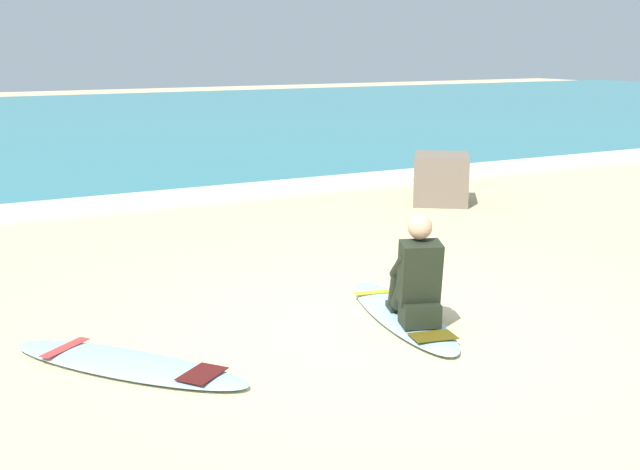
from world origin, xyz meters
name	(u,v)px	position (x,y,z in m)	size (l,w,h in m)	color
ground_plane	(379,330)	(0.00, 0.00, 0.00)	(80.00, 80.00, 0.00)	beige
sea	(3,126)	(0.00, 20.34, 0.05)	(80.00, 28.00, 0.10)	teal
breaking_foam	(144,200)	(0.00, 6.64, 0.06)	(80.00, 0.90, 0.11)	white
surfboard_main	(401,315)	(0.34, 0.15, 0.04)	(0.98, 2.22, 0.08)	#9ED1E5
surfer_seated	(417,280)	(0.30, -0.13, 0.44)	(0.56, 0.77, 0.95)	black
surfboard_spare_near	(127,364)	(-2.16, 0.21, 0.04)	(1.68, 2.03, 0.08)	#9ED1E5
shoreline_rock	(441,179)	(4.07, 4.48, 0.38)	(0.99, 0.82, 0.76)	#756656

